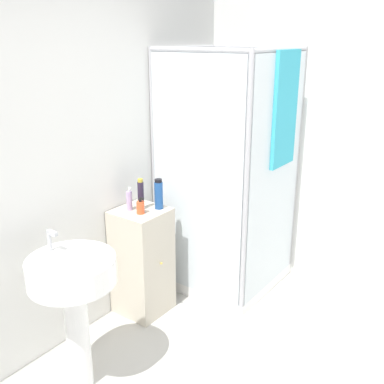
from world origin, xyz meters
name	(u,v)px	position (x,y,z in m)	size (l,w,h in m)	color
wall_back	(67,164)	(0.00, 1.70, 1.25)	(6.40, 0.06, 2.50)	white
shower_enclosure	(231,224)	(1.18, 1.14, 0.56)	(0.88, 0.91, 1.97)	white
vanity_cabinet	(142,261)	(0.45, 1.48, 0.42)	(0.36, 0.38, 0.84)	beige
sink	(73,288)	(-0.38, 1.25, 0.67)	(0.50, 0.50, 0.99)	white
soap_dispenser	(140,207)	(0.40, 1.43, 0.88)	(0.06, 0.06, 0.12)	#E5562D
shampoo_bottle_tall_black	(141,194)	(0.47, 1.49, 0.95)	(0.04, 0.04, 0.23)	#281E33
shampoo_bottle_blue	(159,194)	(0.56, 1.39, 0.95)	(0.06, 0.06, 0.23)	#1E4C93
lotion_bottle_white	(129,200)	(0.41, 1.55, 0.91)	(0.04, 0.04, 0.18)	#B299C6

